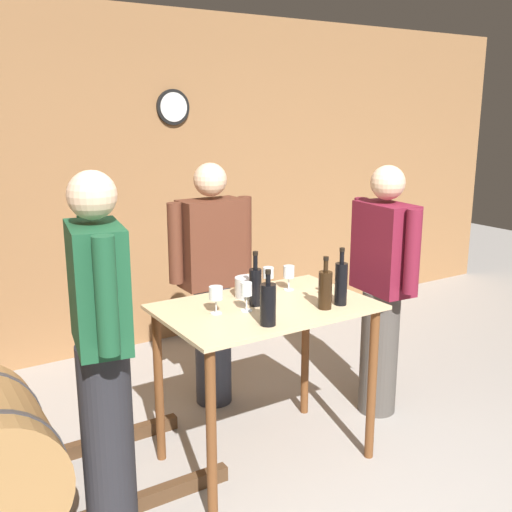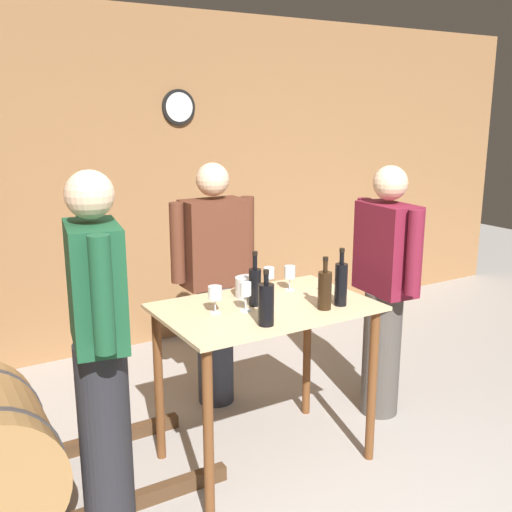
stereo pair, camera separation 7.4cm
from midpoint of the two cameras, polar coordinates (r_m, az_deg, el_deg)
back_wall at (r=4.89m, az=-11.16°, el=6.79°), size 8.40×0.08×2.70m
tasting_table at (r=3.26m, az=1.56°, el=-7.55°), size 1.13×0.73×0.91m
wine_bottle_far_left at (r=2.88m, az=1.70°, el=-4.55°), size 0.08×0.08×0.28m
wine_bottle_left at (r=3.16m, az=0.57°, el=-2.80°), size 0.07×0.07×0.30m
wine_bottle_center at (r=3.13m, az=7.23°, el=-3.15°), size 0.07×0.07×0.28m
wine_bottle_right at (r=3.20m, az=8.75°, el=-2.55°), size 0.07×0.07×0.31m
wine_glass_near_left at (r=3.05m, az=-3.24°, el=-3.60°), size 0.07×0.07×0.14m
wine_glass_near_center at (r=3.08m, az=-0.31°, el=-3.29°), size 0.06×0.06×0.15m
wine_glass_near_right at (r=3.40m, az=1.86°, el=-1.72°), size 0.06×0.06×0.15m
wine_glass_far_side at (r=3.44m, az=3.84°, el=-1.63°), size 0.06×0.06×0.14m
ice_bucket at (r=3.33m, az=-0.13°, el=-2.98°), size 0.14×0.14×0.11m
person_host at (r=2.79m, az=-13.93°, el=-8.44°), size 0.29×0.58×1.68m
person_visitor_with_scarf at (r=3.89m, az=-3.46°, el=-2.35°), size 0.59×0.24×1.61m
person_visitor_bearded at (r=3.82m, az=12.70°, el=-2.96°), size 0.25×0.59×1.60m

